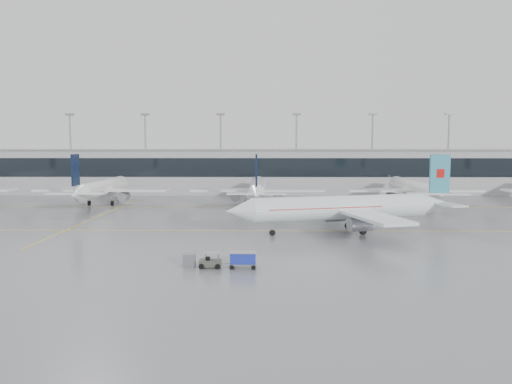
{
  "coord_description": "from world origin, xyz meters",
  "views": [
    {
      "loc": [
        1.19,
        -77.61,
        13.49
      ],
      "look_at": [
        0.0,
        12.0,
        5.0
      ],
      "focal_mm": 35.0,
      "sensor_mm": 36.0,
      "label": 1
    }
  ],
  "objects_px": {
    "gse_unit": "(189,260)",
    "baggage_cart": "(243,258)",
    "air_canada_jet": "(348,208)",
    "baggage_tug": "(210,262)"
  },
  "relations": [
    {
      "from": "baggage_cart",
      "to": "gse_unit",
      "type": "height_order",
      "value": "baggage_cart"
    },
    {
      "from": "gse_unit",
      "to": "baggage_tug",
      "type": "bearing_deg",
      "value": -23.06
    },
    {
      "from": "baggage_tug",
      "to": "gse_unit",
      "type": "xyz_separation_m",
      "value": [
        -2.41,
        0.74,
        0.09
      ]
    },
    {
      "from": "baggage_tug",
      "to": "gse_unit",
      "type": "bearing_deg",
      "value": 163.82
    },
    {
      "from": "gse_unit",
      "to": "baggage_cart",
      "type": "bearing_deg",
      "value": -13.53
    },
    {
      "from": "baggage_tug",
      "to": "baggage_cart",
      "type": "bearing_deg",
      "value": -0.0
    },
    {
      "from": "air_canada_jet",
      "to": "baggage_cart",
      "type": "distance_m",
      "value": 27.7
    },
    {
      "from": "baggage_cart",
      "to": "gse_unit",
      "type": "distance_m",
      "value": 6.07
    },
    {
      "from": "air_canada_jet",
      "to": "baggage_tug",
      "type": "distance_m",
      "value": 29.87
    },
    {
      "from": "baggage_cart",
      "to": "air_canada_jet",
      "type": "bearing_deg",
      "value": 56.77
    }
  ]
}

